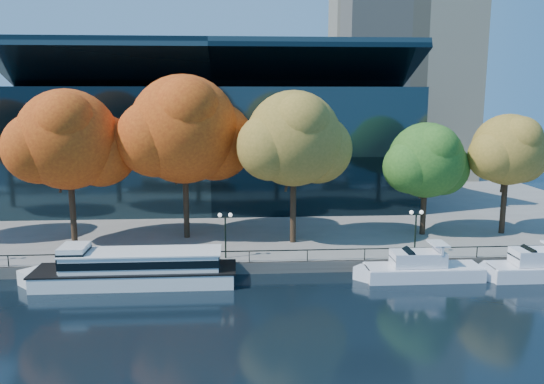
{
  "coord_description": "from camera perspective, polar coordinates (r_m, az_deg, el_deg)",
  "views": [
    {
      "loc": [
        -0.87,
        -40.28,
        14.97
      ],
      "look_at": [
        2.26,
        8.0,
        6.19
      ],
      "focal_mm": 35.0,
      "sensor_mm": 36.0,
      "label": 1
    }
  ],
  "objects": [
    {
      "name": "convention_building",
      "position": [
        72.42,
        -6.19,
        5.11
      ],
      "size": [
        50.0,
        24.57,
        21.43
      ],
      "color": "black",
      "rests_on": "ground"
    },
    {
      "name": "tree_4",
      "position": [
        55.34,
        16.39,
        3.13
      ],
      "size": [
        9.43,
        7.73,
        11.41
      ],
      "color": "black",
      "rests_on": "promenade"
    },
    {
      "name": "promenade",
      "position": [
        78.01,
        -3.0,
        -0.41
      ],
      "size": [
        90.0,
        67.08,
        1.0
      ],
      "color": "slate",
      "rests_on": "ground"
    },
    {
      "name": "tree_5",
      "position": [
        58.54,
        24.18,
        4.02
      ],
      "size": [
        8.95,
        7.34,
        12.24
      ],
      "color": "black",
      "rests_on": "promenade"
    },
    {
      "name": "railing",
      "position": [
        45.45,
        -2.47,
        -6.38
      ],
      "size": [
        88.2,
        0.08,
        0.99
      ],
      "color": "black",
      "rests_on": "promenade"
    },
    {
      "name": "tree_2",
      "position": [
        52.23,
        -9.22,
        6.43
      ],
      "size": [
        13.17,
        10.8,
        16.06
      ],
      "color": "black",
      "rests_on": "promenade"
    },
    {
      "name": "lamp_1",
      "position": [
        46.12,
        -5.05,
        -3.53
      ],
      "size": [
        1.26,
        0.36,
        4.03
      ],
      "color": "black",
      "rests_on": "promenade"
    },
    {
      "name": "cruiser_near",
      "position": [
        45.88,
        15.45,
        -7.88
      ],
      "size": [
        10.64,
        2.74,
        3.08
      ],
      "color": "white",
      "rests_on": "ground"
    },
    {
      "name": "tour_boat",
      "position": [
        44.43,
        -14.99,
        -7.84
      ],
      "size": [
        17.51,
        3.91,
        3.32
      ],
      "color": "white",
      "rests_on": "ground"
    },
    {
      "name": "cruiser_far",
      "position": [
        49.49,
        26.52,
        -7.2
      ],
      "size": [
        9.81,
        2.72,
        3.2
      ],
      "color": "white",
      "rests_on": "ground"
    },
    {
      "name": "lamp_2",
      "position": [
        48.71,
        15.22,
        -3.12
      ],
      "size": [
        1.26,
        0.36,
        4.03
      ],
      "color": "black",
      "rests_on": "promenade"
    },
    {
      "name": "ground",
      "position": [
        42.98,
        -2.35,
        -10.1
      ],
      "size": [
        160.0,
        160.0,
        0.0
      ],
      "primitive_type": "plane",
      "color": "black",
      "rests_on": "ground"
    },
    {
      "name": "tree_1",
      "position": [
        52.83,
        -20.91,
        5.08
      ],
      "size": [
        11.69,
        9.58,
        14.67
      ],
      "color": "black",
      "rests_on": "promenade"
    },
    {
      "name": "tree_3",
      "position": [
        49.94,
        2.55,
        5.54
      ],
      "size": [
        11.24,
        9.22,
        14.53
      ],
      "color": "black",
      "rests_on": "promenade"
    }
  ]
}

